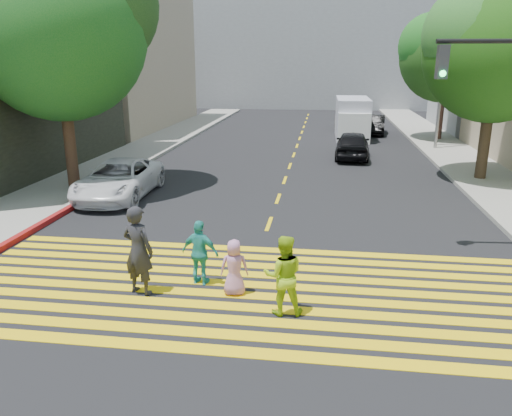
% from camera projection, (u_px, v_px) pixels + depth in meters
% --- Properties ---
extents(ground, '(120.00, 120.00, 0.00)m').
position_uv_depth(ground, '(235.00, 318.00, 9.92)').
color(ground, black).
extents(sidewalk_left, '(3.00, 40.00, 0.15)m').
position_uv_depth(sidewalk_left, '(165.00, 139.00, 31.91)').
color(sidewalk_left, gray).
rests_on(sidewalk_left, ground).
extents(sidewalk_right, '(3.00, 60.00, 0.15)m').
position_uv_depth(sidewalk_right, '(473.00, 170.00, 23.03)').
color(sidewalk_right, gray).
rests_on(sidewalk_right, ground).
extents(curb_red, '(0.20, 8.00, 0.16)m').
position_uv_depth(curb_red, '(62.00, 213.00, 16.50)').
color(curb_red, maroon).
rests_on(curb_red, ground).
extents(crosswalk, '(13.40, 5.30, 0.01)m').
position_uv_depth(crosswalk, '(245.00, 289.00, 11.13)').
color(crosswalk, yellow).
rests_on(crosswalk, ground).
extents(lane_line, '(0.12, 34.40, 0.01)m').
position_uv_depth(lane_line, '(298.00, 142.00, 31.29)').
color(lane_line, yellow).
rests_on(lane_line, ground).
extents(building_left_tan, '(12.00, 16.00, 10.00)m').
position_uv_depth(building_left_tan, '(90.00, 59.00, 37.19)').
color(building_left_tan, tan).
rests_on(building_left_tan, ground).
extents(backdrop_block, '(30.00, 8.00, 12.00)m').
position_uv_depth(backdrop_block, '(313.00, 50.00, 53.81)').
color(backdrop_block, gray).
rests_on(backdrop_block, ground).
extents(tree_left, '(8.32, 8.26, 9.27)m').
position_uv_depth(tree_left, '(60.00, 22.00, 18.07)').
color(tree_left, '#3B241C').
rests_on(tree_left, ground).
extents(tree_right_near, '(6.64, 6.31, 8.29)m').
position_uv_depth(tree_right_near, '(499.00, 42.00, 19.59)').
color(tree_right_near, '#2F1E16').
rests_on(tree_right_near, ground).
extents(tree_right_far, '(6.34, 5.89, 8.12)m').
position_uv_depth(tree_right_far, '(448.00, 51.00, 30.17)').
color(tree_right_far, '#4B2D25').
rests_on(tree_right_far, ground).
extents(pedestrian_man, '(0.84, 0.68, 2.00)m').
position_uv_depth(pedestrian_man, '(138.00, 250.00, 10.71)').
color(pedestrian_man, '#242428').
rests_on(pedestrian_man, ground).
extents(pedestrian_woman, '(0.89, 0.73, 1.66)m').
position_uv_depth(pedestrian_woman, '(283.00, 275.00, 9.89)').
color(pedestrian_woman, '#9BC719').
rests_on(pedestrian_woman, ground).
extents(pedestrian_child, '(0.67, 0.49, 1.25)m').
position_uv_depth(pedestrian_child, '(234.00, 267.00, 10.76)').
color(pedestrian_child, '#BA7AA8').
rests_on(pedestrian_child, ground).
extents(pedestrian_extra, '(0.94, 0.55, 1.51)m').
position_uv_depth(pedestrian_extra, '(200.00, 253.00, 11.23)').
color(pedestrian_extra, teal).
rests_on(pedestrian_extra, ground).
extents(white_sedan, '(2.42, 4.99, 1.37)m').
position_uv_depth(white_sedan, '(119.00, 179.00, 18.50)').
color(white_sedan, silver).
rests_on(white_sedan, ground).
extents(dark_car_near, '(1.93, 4.32, 1.44)m').
position_uv_depth(dark_car_near, '(352.00, 145.00, 25.91)').
color(dark_car_near, black).
rests_on(dark_car_near, ground).
extents(silver_car, '(2.47, 4.84, 1.35)m').
position_uv_depth(silver_car, '(349.00, 120.00, 37.08)').
color(silver_car, '#9E9E9E').
rests_on(silver_car, ground).
extents(dark_car_parked, '(1.75, 4.03, 1.29)m').
position_uv_depth(dark_car_parked, '(374.00, 125.00, 34.51)').
color(dark_car_parked, black).
rests_on(dark_car_parked, ground).
extents(white_van, '(2.09, 5.46, 2.57)m').
position_uv_depth(white_van, '(352.00, 119.00, 32.55)').
color(white_van, silver).
rests_on(white_van, ground).
extents(street_lamp, '(2.21, 0.37, 9.76)m').
position_uv_depth(street_lamp, '(441.00, 47.00, 26.83)').
color(street_lamp, gray).
rests_on(street_lamp, ground).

